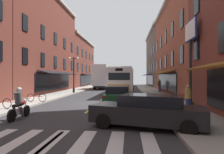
# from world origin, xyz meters

# --- Properties ---
(ground_plane) EXTENTS (34.80, 80.00, 0.10)m
(ground_plane) POSITION_xyz_m (0.00, 0.00, -0.05)
(ground_plane) COLOR #333335
(lane_centre_dashes) EXTENTS (0.14, 73.90, 0.01)m
(lane_centre_dashes) POSITION_xyz_m (0.00, -0.25, 0.00)
(lane_centre_dashes) COLOR #DBCC4C
(lane_centre_dashes) RESTS_ON ground
(crosswalk_near) EXTENTS (7.10, 2.80, 0.01)m
(crosswalk_near) POSITION_xyz_m (0.00, -10.00, 0.00)
(crosswalk_near) COLOR silver
(crosswalk_near) RESTS_ON ground
(sidewalk_left) EXTENTS (3.00, 80.00, 0.14)m
(sidewalk_left) POSITION_xyz_m (-5.90, 0.00, 0.07)
(sidewalk_left) COLOR #A39E93
(sidewalk_left) RESTS_ON ground
(sidewalk_right) EXTENTS (3.00, 80.00, 0.14)m
(sidewalk_right) POSITION_xyz_m (5.90, 0.00, 0.07)
(sidewalk_right) COLOR #A39E93
(sidewalk_right) RESTS_ON ground
(billboard_sign) EXTENTS (0.40, 2.42, 6.12)m
(billboard_sign) POSITION_xyz_m (7.05, -1.67, 4.67)
(billboard_sign) COLOR black
(billboard_sign) RESTS_ON sidewalk_right
(transit_bus) EXTENTS (2.88, 11.81, 3.25)m
(transit_bus) POSITION_xyz_m (1.83, 8.41, 1.70)
(transit_bus) COLOR white
(transit_bus) RESTS_ON ground
(box_truck) EXTENTS (2.60, 8.00, 4.26)m
(box_truck) POSITION_xyz_m (-2.19, 19.43, 2.16)
(box_truck) COLOR #B21E19
(box_truck) RESTS_ON ground
(sedan_near) EXTENTS (2.00, 4.77, 1.50)m
(sedan_near) POSITION_xyz_m (1.82, -1.30, 0.75)
(sedan_near) COLOR #144723
(sedan_near) RESTS_ON ground
(sedan_mid) EXTENTS (2.01, 4.42, 1.30)m
(sedan_mid) POSITION_xyz_m (-2.11, 30.16, 0.67)
(sedan_mid) COLOR silver
(sedan_mid) RESTS_ON ground
(sedan_far) EXTENTS (5.05, 3.03, 1.42)m
(sedan_far) POSITION_xyz_m (3.44, -7.90, 0.73)
(sedan_far) COLOR black
(sedan_far) RESTS_ON ground
(motorcycle_rider) EXTENTS (0.62, 2.07, 1.66)m
(motorcycle_rider) POSITION_xyz_m (-3.02, -6.67, 0.71)
(motorcycle_rider) COLOR black
(motorcycle_rider) RESTS_ON ground
(bicycle_near) EXTENTS (1.71, 0.48, 0.91)m
(bicycle_near) POSITION_xyz_m (-5.01, -0.54, 0.50)
(bicycle_near) COLOR black
(bicycle_near) RESTS_ON sidewalk_left
(bicycle_mid) EXTENTS (1.71, 0.48, 0.91)m
(bicycle_mid) POSITION_xyz_m (-4.72, -4.28, 0.50)
(bicycle_mid) COLOR black
(bicycle_mid) RESTS_ON sidewalk_left
(pedestrian_near) EXTENTS (0.52, 0.40, 1.73)m
(pedestrian_near) POSITION_xyz_m (6.77, 11.53, 1.06)
(pedestrian_near) COLOR #66387F
(pedestrian_near) RESTS_ON sidewalk_right
(pedestrian_mid) EXTENTS (0.36, 0.36, 1.58)m
(pedestrian_mid) POSITION_xyz_m (6.10, -4.38, 0.94)
(pedestrian_mid) COLOR navy
(pedestrian_mid) RESTS_ON sidewalk_right
(street_lamp_twin) EXTENTS (1.42, 0.32, 4.66)m
(street_lamp_twin) POSITION_xyz_m (-4.61, 9.26, 2.74)
(street_lamp_twin) COLOR black
(street_lamp_twin) RESTS_ON sidewalk_left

